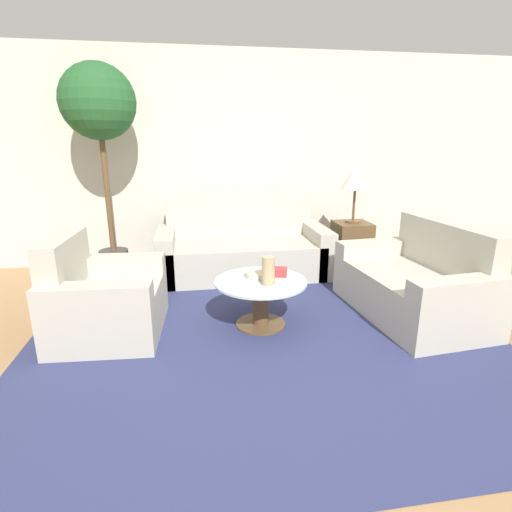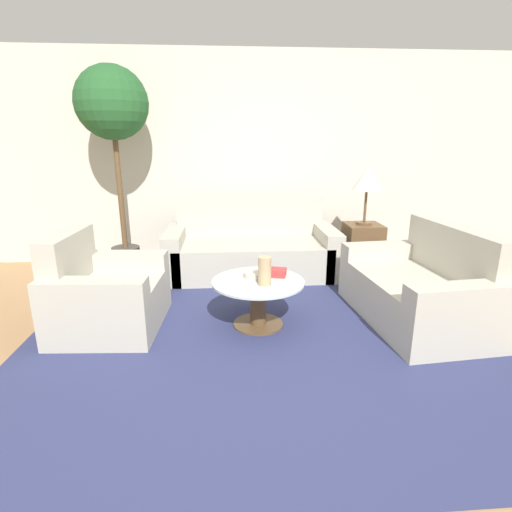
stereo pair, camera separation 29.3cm
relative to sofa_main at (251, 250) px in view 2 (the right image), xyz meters
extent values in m
plane|color=#9E754C|center=(-0.09, -2.25, -0.27)|extent=(14.00, 14.00, 0.00)
cube|color=beige|center=(-0.09, 0.65, 1.03)|extent=(10.00, 0.06, 2.60)
cube|color=navy|center=(-0.03, -1.45, -0.27)|extent=(3.75, 3.72, 0.01)
cube|color=#B2AD9E|center=(0.00, -0.09, -0.07)|extent=(1.77, 0.89, 0.40)
cube|color=#B2AD9E|center=(0.00, 0.27, 0.16)|extent=(1.77, 0.18, 0.85)
cube|color=#B2AD9E|center=(-0.88, -0.09, 0.01)|extent=(0.20, 0.89, 0.55)
cube|color=#B2AD9E|center=(0.88, -0.09, 0.01)|extent=(0.20, 0.89, 0.55)
cube|color=#B2AD9E|center=(-1.28, -1.37, -0.07)|extent=(0.86, 0.79, 0.40)
cube|color=#B2AD9E|center=(-1.59, -1.35, 0.14)|extent=(0.22, 0.75, 0.82)
cube|color=#B2AD9E|center=(-1.30, -1.74, 0.01)|extent=(0.83, 0.25, 0.55)
cube|color=#B2AD9E|center=(-1.25, -1.00, 0.01)|extent=(0.83, 0.25, 0.55)
cube|color=#B2AD9E|center=(1.34, -1.44, -0.07)|extent=(0.95, 1.27, 0.40)
cube|color=#B2AD9E|center=(1.67, -1.41, 0.15)|extent=(0.29, 1.21, 0.84)
cube|color=#B2AD9E|center=(1.29, -0.84, 0.01)|extent=(0.86, 0.28, 0.55)
cube|color=#B2AD9E|center=(1.40, -2.04, 0.01)|extent=(0.86, 0.28, 0.55)
cylinder|color=brown|center=(-0.03, -1.45, -0.26)|extent=(0.43, 0.43, 0.02)
cylinder|color=brown|center=(-0.03, -1.45, -0.08)|extent=(0.14, 0.14, 0.39)
cylinder|color=#B2C6C6|center=(-0.03, -1.45, 0.13)|extent=(0.78, 0.78, 0.02)
cube|color=brown|center=(1.32, -0.11, 0.02)|extent=(0.41, 0.41, 0.59)
cylinder|color=brown|center=(1.32, -0.11, 0.33)|extent=(0.18, 0.18, 0.02)
cylinder|color=brown|center=(1.32, -0.11, 0.53)|extent=(0.03, 0.03, 0.37)
cone|color=beige|center=(1.32, -0.11, 0.85)|extent=(0.34, 0.34, 0.27)
cylinder|color=#3D3833|center=(-1.49, 0.08, -0.11)|extent=(0.32, 0.32, 0.32)
cylinder|color=brown|center=(-1.49, 0.08, 0.74)|extent=(0.06, 0.06, 1.39)
sphere|color=#235628|center=(-1.49, 0.08, 1.65)|extent=(0.78, 0.78, 0.78)
cylinder|color=tan|center=(0.01, -1.54, 0.25)|extent=(0.11, 0.11, 0.23)
cylinder|color=beige|center=(-0.04, -1.35, 0.16)|extent=(0.21, 0.21, 0.05)
cube|color=#BC3333|center=(0.11, -1.32, 0.17)|extent=(0.24, 0.19, 0.06)
camera|label=1|loc=(-0.57, -4.55, 1.27)|focal=28.00mm
camera|label=2|loc=(-0.28, -4.58, 1.27)|focal=28.00mm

